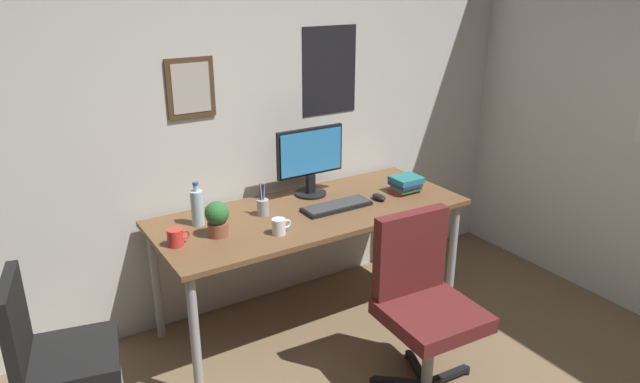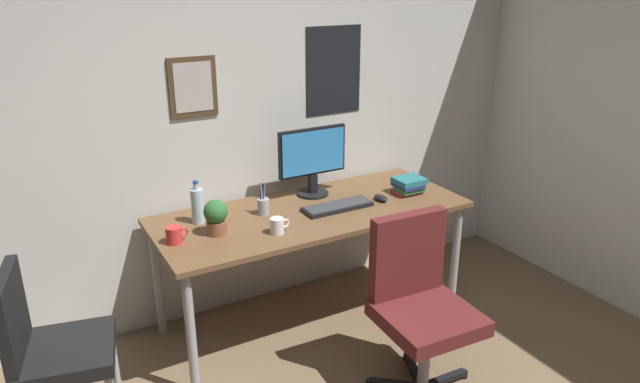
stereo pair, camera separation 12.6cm
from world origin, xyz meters
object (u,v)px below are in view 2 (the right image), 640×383
Objects in this scene: office_chair at (419,299)px; pen_cup at (263,205)px; keyboard at (337,206)px; coffee_mug_far at (174,235)px; computer_mouse at (381,198)px; side_chair at (49,344)px; potted_plant at (216,216)px; monitor at (312,159)px; coffee_mug_near at (277,226)px; book_stack_left at (409,185)px; water_bottle at (197,205)px.

pen_cup reaches higher than office_chair.
keyboard is 3.54× the size of coffee_mug_far.
computer_mouse is at bearing 69.66° from office_chair.
potted_plant is (0.90, 0.23, 0.36)m from side_chair.
coffee_mug_far reaches higher than keyboard.
computer_mouse is (0.31, -0.31, -0.22)m from monitor.
coffee_mug_near reaches higher than keyboard.
coffee_mug_near is at bearing -28.11° from potted_plant.
book_stack_left is (0.95, -0.14, 0.00)m from pen_cup.
side_chair is at bearing -174.41° from book_stack_left.
office_chair reaches higher than potted_plant.
coffee_mug_far is (0.67, 0.23, 0.30)m from side_chair.
coffee_mug_near is at bearing -171.21° from computer_mouse.
potted_plant reaches higher than keyboard.
monitor is (1.64, 0.50, 0.49)m from side_chair.
book_stack_left is (1.32, -0.21, -0.05)m from water_bottle.
book_stack_left is at bearing 56.54° from office_chair.
pen_cup is 1.04× the size of book_stack_left.
water_bottle is 0.38m from pen_cup.
side_chair is at bearing -153.88° from water_bottle.
book_stack_left reaches higher than keyboard.
book_stack_left is (0.53, -0.00, 0.04)m from keyboard.
coffee_mug_near is 0.33m from potted_plant.
potted_plant is (-0.75, 0.01, 0.09)m from keyboard.
monitor is 1.07× the size of keyboard.
keyboard is 2.24× the size of book_stack_left.
computer_mouse is 0.97× the size of coffee_mug_near.
office_chair is at bearing -88.26° from keyboard.
potted_plant is at bearing -78.95° from water_bottle.
pen_cup reaches higher than side_chair.
potted_plant is (0.23, 0.00, 0.06)m from coffee_mug_far.
water_bottle is at bearing -174.56° from monitor.
office_chair is 1.15m from monitor.
monitor is 0.64m from book_stack_left.
water_bottle reaches higher than potted_plant.
monitor is at bearing 5.44° from water_bottle.
monitor is 0.80m from potted_plant.
keyboard is at bearing -14.72° from water_bottle.
coffee_mug_near is at bearing -172.05° from book_stack_left.
monitor reaches higher than water_bottle.
side_chair is 2.03× the size of keyboard.
monitor is at bearing 152.44° from book_stack_left.
potted_plant is (-0.29, 0.15, 0.06)m from coffee_mug_near.
office_chair is 1.09× the size of side_chair.
water_bottle is (0.87, 0.42, 0.36)m from side_chair.
water_bottle is at bearing 133.20° from coffee_mug_near.
office_chair reaches higher than coffee_mug_near.
potted_plant is (0.04, -0.19, -0.00)m from water_bottle.
computer_mouse reaches higher than keyboard.
office_chair is 0.96m from book_stack_left.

